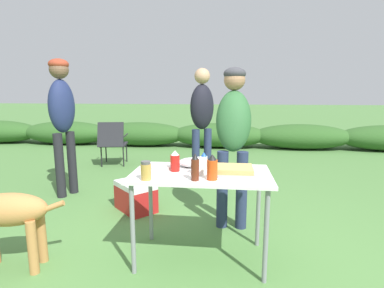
# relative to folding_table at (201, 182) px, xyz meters

# --- Properties ---
(ground_plane) EXTENTS (60.00, 60.00, 0.00)m
(ground_plane) POSITION_rel_folding_table_xyz_m (0.00, 0.00, -0.66)
(ground_plane) COLOR #4C7A3D
(shrub_hedge) EXTENTS (14.40, 0.90, 0.60)m
(shrub_hedge) POSITION_rel_folding_table_xyz_m (-0.00, 5.10, -0.36)
(shrub_hedge) COLOR #2D5623
(shrub_hedge) RESTS_ON ground
(folding_table) EXTENTS (1.10, 0.64, 0.74)m
(folding_table) POSITION_rel_folding_table_xyz_m (0.00, 0.00, 0.00)
(folding_table) COLOR silver
(folding_table) RESTS_ON ground
(food_tray) EXTENTS (0.36, 0.29, 0.06)m
(food_tray) POSITION_rel_folding_table_xyz_m (0.25, 0.00, 0.10)
(food_tray) COLOR #9E9EA3
(food_tray) RESTS_ON folding_table
(plate_stack) EXTENTS (0.21, 0.21, 0.02)m
(plate_stack) POSITION_rel_folding_table_xyz_m (-0.34, 0.11, 0.09)
(plate_stack) COLOR white
(plate_stack) RESTS_ON folding_table
(mixing_bowl) EXTENTS (0.22, 0.22, 0.07)m
(mixing_bowl) POSITION_rel_folding_table_xyz_m (-0.10, 0.19, 0.11)
(mixing_bowl) COLOR silver
(mixing_bowl) RESTS_ON folding_table
(paper_cup_stack) EXTENTS (0.08, 0.08, 0.13)m
(paper_cup_stack) POSITION_rel_folding_table_xyz_m (-0.01, -0.06, 0.14)
(paper_cup_stack) COLOR white
(paper_cup_stack) RESTS_ON folding_table
(hot_sauce_bottle) EXTENTS (0.08, 0.08, 0.19)m
(hot_sauce_bottle) POSITION_rel_folding_table_xyz_m (0.10, -0.18, 0.17)
(hot_sauce_bottle) COLOR #CC4214
(hot_sauce_bottle) RESTS_ON folding_table
(mayo_bottle) EXTENTS (0.06, 0.06, 0.16)m
(mayo_bottle) POSITION_rel_folding_table_xyz_m (0.02, 0.04, 0.15)
(mayo_bottle) COLOR silver
(mayo_bottle) RESTS_ON folding_table
(bbq_sauce_bottle) EXTENTS (0.06, 0.06, 0.20)m
(bbq_sauce_bottle) POSITION_rel_folding_table_xyz_m (-0.03, -0.22, 0.17)
(bbq_sauce_bottle) COLOR #562314
(bbq_sauce_bottle) RESTS_ON folding_table
(spice_jar) EXTENTS (0.08, 0.08, 0.14)m
(spice_jar) POSITION_rel_folding_table_xyz_m (-0.38, -0.25, 0.14)
(spice_jar) COLOR #B2893D
(spice_jar) RESTS_ON folding_table
(ketchup_bottle) EXTENTS (0.08, 0.08, 0.17)m
(ketchup_bottle) POSITION_rel_folding_table_xyz_m (-0.21, 0.02, 0.16)
(ketchup_bottle) COLOR red
(ketchup_bottle) RESTS_ON folding_table
(standing_person_with_beanie) EXTENTS (0.36, 0.48, 1.62)m
(standing_person_with_beanie) POSITION_rel_folding_table_xyz_m (0.26, 0.73, 0.36)
(standing_person_with_beanie) COLOR #232D4C
(standing_person_with_beanie) RESTS_ON ground
(standing_person_in_dark_puffer) EXTENTS (0.37, 0.43, 1.78)m
(standing_person_in_dark_puffer) POSITION_rel_folding_table_xyz_m (-1.92, 1.35, 0.46)
(standing_person_in_dark_puffer) COLOR black
(standing_person_in_dark_puffer) RESTS_ON ground
(standing_person_in_navy_coat) EXTENTS (0.45, 0.41, 1.71)m
(standing_person_in_navy_coat) POSITION_rel_folding_table_xyz_m (-0.17, 2.13, 0.37)
(standing_person_in_navy_coat) COLOR #232D4C
(standing_person_in_navy_coat) RESTS_ON ground
(dog) EXTENTS (0.91, 0.36, 0.68)m
(dog) POSITION_rel_folding_table_xyz_m (-1.50, -0.33, -0.20)
(dog) COLOR #B27A42
(dog) RESTS_ON ground
(camp_chair_green_behind_table) EXTENTS (0.57, 0.67, 0.83)m
(camp_chair_green_behind_table) POSITION_rel_folding_table_xyz_m (-1.90, 2.97, -0.20)
(camp_chair_green_behind_table) COLOR #232328
(camp_chair_green_behind_table) RESTS_ON ground
(cooler_box) EXTENTS (0.57, 0.56, 0.34)m
(cooler_box) POSITION_rel_folding_table_xyz_m (-0.85, 0.94, -0.49)
(cooler_box) COLOR #B21E1E
(cooler_box) RESTS_ON ground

